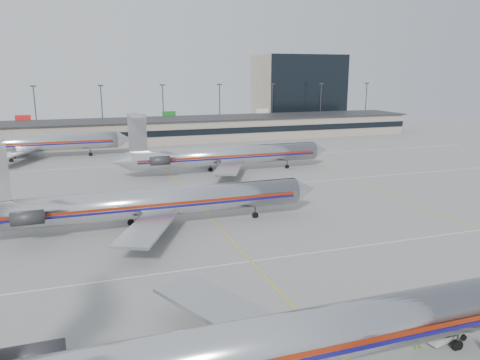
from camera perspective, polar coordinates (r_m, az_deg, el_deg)
name	(u,v)px	position (r m, az deg, el deg)	size (l,w,h in m)	color
ground	(293,306)	(40.10, 6.45, -15.07)	(260.00, 260.00, 0.00)	gray
apron_markings	(251,261)	(48.41, 1.33, -9.86)	(160.00, 0.15, 0.02)	silver
terminal	(140,131)	(131.66, -12.10, 5.87)	(162.00, 17.00, 6.25)	gray
light_mast_row	(133,107)	(145.03, -12.90, 8.62)	(163.60, 0.40, 15.28)	#38383D
distant_building	(298,90)	(177.75, 7.06, 10.86)	(30.00, 20.00, 25.00)	tan
jet_foreground	(272,344)	(29.03, 3.92, -19.30)	(43.60, 25.67, 11.41)	silver
jet_second_row	(147,203)	(57.96, -11.22, -2.75)	(43.86, 25.83, 11.48)	silver
jet_third_row	(223,155)	(89.01, -2.06, 3.02)	(42.92, 26.40, 11.73)	silver
jet_back_row	(21,143)	(113.41, -25.10, 4.07)	(45.79, 28.17, 12.52)	silver
belt_loader	(446,333)	(38.31, 23.82, -16.65)	(4.09, 1.83, 2.10)	#ABABAB
ramp_worker_far	(421,337)	(36.41, 21.20, -17.46)	(0.85, 0.66, 1.76)	#A7E615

